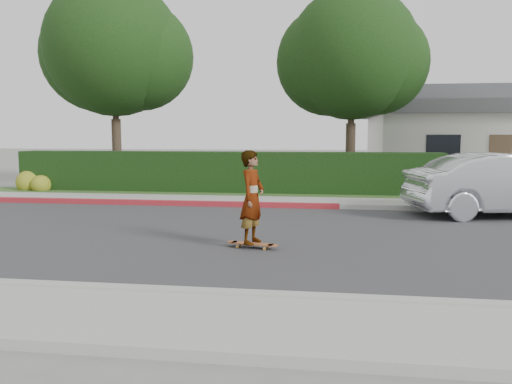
% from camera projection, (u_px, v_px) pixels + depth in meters
% --- Properties ---
extents(ground, '(120.00, 120.00, 0.00)m').
position_uv_depth(ground, '(295.00, 237.00, 10.24)').
color(ground, slate).
rests_on(ground, ground).
extents(road, '(60.00, 8.00, 0.01)m').
position_uv_depth(road, '(295.00, 237.00, 10.24)').
color(road, '#2D2D30').
rests_on(road, ground).
extents(curb_near, '(60.00, 0.20, 0.15)m').
position_uv_depth(curb_near, '(275.00, 298.00, 6.19)').
color(curb_near, '#9E9E99').
rests_on(curb_near, ground).
extents(sidewalk_near, '(60.00, 1.60, 0.12)m').
position_uv_depth(sidewalk_near, '(266.00, 327.00, 5.31)').
color(sidewalk_near, gray).
rests_on(sidewalk_near, ground).
extents(curb_far, '(60.00, 0.20, 0.15)m').
position_uv_depth(curb_far, '(304.00, 206.00, 14.26)').
color(curb_far, '#9E9E99').
rests_on(curb_far, ground).
extents(curb_red_section, '(12.00, 0.21, 0.15)m').
position_uv_depth(curb_red_section, '(137.00, 202.00, 14.95)').
color(curb_red_section, maroon).
rests_on(curb_red_section, ground).
extents(sidewalk_far, '(60.00, 1.60, 0.12)m').
position_uv_depth(sidewalk_far, '(305.00, 202.00, 15.15)').
color(sidewalk_far, gray).
rests_on(sidewalk_far, ground).
extents(planting_strip, '(60.00, 1.60, 0.10)m').
position_uv_depth(planting_strip, '(307.00, 196.00, 16.72)').
color(planting_strip, '#2D4C1E').
rests_on(planting_strip, ground).
extents(hedge, '(15.00, 1.00, 1.50)m').
position_uv_depth(hedge, '(223.00, 173.00, 17.65)').
color(hedge, black).
rests_on(hedge, ground).
extents(flowering_shrub, '(1.40, 1.00, 0.90)m').
position_uv_depth(flowering_shrub, '(33.00, 183.00, 18.21)').
color(flowering_shrub, '#2D4C19').
rests_on(flowering_shrub, ground).
extents(tree_left, '(5.99, 5.21, 8.00)m').
position_uv_depth(tree_left, '(115.00, 52.00, 19.22)').
color(tree_left, '#33261C').
rests_on(tree_left, ground).
extents(tree_center, '(5.66, 4.84, 7.44)m').
position_uv_depth(tree_center, '(352.00, 59.00, 18.51)').
color(tree_center, '#33261C').
rests_on(tree_center, ground).
extents(house, '(10.60, 8.60, 4.30)m').
position_uv_depth(house, '(477.00, 135.00, 24.63)').
color(house, beige).
rests_on(house, ground).
extents(skateboard, '(1.01, 0.41, 0.09)m').
position_uv_depth(skateboard, '(252.00, 244.00, 9.23)').
color(skateboard, '#C28835').
rests_on(skateboard, ground).
extents(skateboarder, '(0.56, 0.71, 1.72)m').
position_uv_depth(skateboarder, '(252.00, 197.00, 9.13)').
color(skateboarder, white).
rests_on(skateboarder, skateboard).
extents(car_silver, '(5.18, 2.67, 1.63)m').
position_uv_depth(car_silver, '(506.00, 185.00, 12.79)').
color(car_silver, silver).
rests_on(car_silver, ground).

